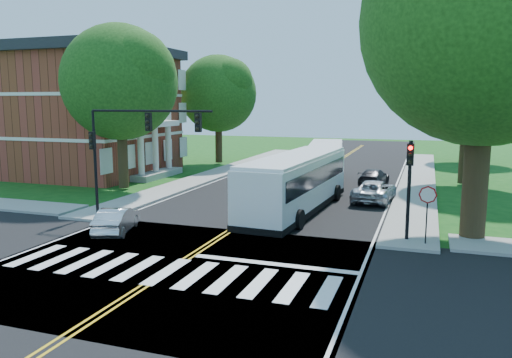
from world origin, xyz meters
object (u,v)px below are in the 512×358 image
at_px(bus_lead, 297,182).
at_px(suv, 374,191).
at_px(signal_nw, 131,137).
at_px(bus_follow, 325,163).
at_px(hatchback, 117,220).
at_px(signal_ne, 409,177).
at_px(dark_sedan, 374,177).

height_order(bus_lead, suv, bus_lead).
bearing_deg(bus_lead, signal_nw, 33.34).
distance_m(bus_follow, suv, 7.57).
xyz_separation_m(hatchback, suv, (10.85, 11.77, 0.05)).
distance_m(signal_ne, bus_follow, 16.57).
distance_m(signal_ne, hatchback, 13.68).
distance_m(hatchback, dark_sedan, 20.71).
distance_m(bus_lead, hatchback, 10.13).
height_order(bus_lead, dark_sedan, bus_lead).
height_order(signal_ne, suv, signal_ne).
xyz_separation_m(signal_nw, suv, (11.72, 8.98, -3.70)).
bearing_deg(suv, bus_lead, 53.32).
distance_m(signal_ne, bus_lead, 7.78).
bearing_deg(suv, hatchback, 51.62).
relative_size(bus_lead, suv, 2.62).
bearing_deg(signal_nw, bus_lead, 29.91).
xyz_separation_m(signal_nw, bus_follow, (7.35, 15.10, -2.78)).
bearing_deg(dark_sedan, bus_follow, 8.34).
relative_size(signal_nw, dark_sedan, 1.69).
xyz_separation_m(signal_ne, dark_sedan, (-3.01, 15.24, -2.34)).
relative_size(signal_nw, suv, 1.48).
height_order(signal_ne, bus_follow, signal_ne).
height_order(bus_follow, dark_sedan, bus_follow).
bearing_deg(signal_ne, hatchback, -168.02).
bearing_deg(signal_ne, suv, 104.59).
relative_size(signal_ne, hatchback, 1.17).
xyz_separation_m(bus_follow, dark_sedan, (3.69, 0.15, -0.97)).
height_order(signal_ne, hatchback, signal_ne).
bearing_deg(hatchback, bus_follow, -127.74).
bearing_deg(signal_ne, dark_sedan, 101.17).
bearing_deg(signal_ne, bus_lead, 144.17).
bearing_deg(signal_nw, signal_ne, 0.05).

